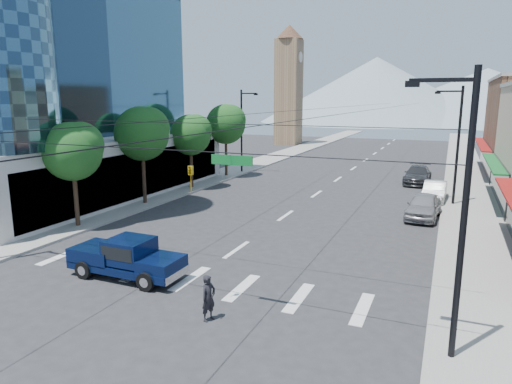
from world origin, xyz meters
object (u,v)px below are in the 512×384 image
pickup_truck (126,257)px  parked_car_near (424,206)px  parked_car_mid (435,191)px  parked_car_far (418,175)px  pedestrian (209,298)px

pickup_truck → parked_car_near: bearing=54.5°
parked_car_mid → parked_car_far: bearing=105.5°
pickup_truck → parked_car_near: (11.90, 16.53, -0.12)m
parked_car_near → parked_car_far: parked_car_near is taller
parked_car_mid → parked_car_far: 7.73m
pedestrian → parked_car_far: bearing=8.0°
pedestrian → parked_car_mid: 25.78m
parked_car_near → parked_car_far: 13.69m
pickup_truck → parked_car_far: pickup_truck is taller
pickup_truck → pedestrian: pickup_truck is taller
parked_car_mid → parked_car_far: size_ratio=0.81×
pedestrian → parked_car_near: pedestrian is taller
parked_car_near → parked_car_mid: bearing=89.8°
parked_car_near → parked_car_far: (-1.31, 13.62, -0.01)m
pickup_truck → parked_car_near: pickup_truck is taller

